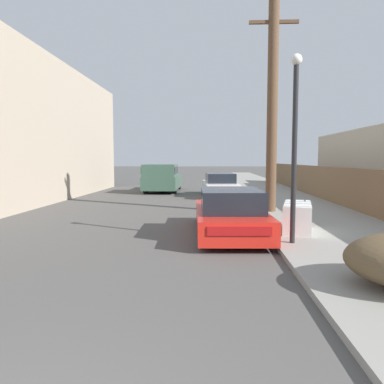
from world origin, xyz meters
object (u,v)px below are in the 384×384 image
at_px(parked_sports_car_red, 230,214).
at_px(street_lamp, 295,134).
at_px(car_parked_mid, 220,185).
at_px(pickup_truck, 162,178).
at_px(discarded_fridge, 297,217).
at_px(utility_pole, 272,106).

distance_m(parked_sports_car_red, street_lamp, 2.91).
bearing_deg(car_parked_mid, pickup_truck, 139.65).
xyz_separation_m(parked_sports_car_red, pickup_truck, (-3.65, 13.54, 0.31)).
bearing_deg(discarded_fridge, street_lamp, -93.61).
xyz_separation_m(discarded_fridge, pickup_truck, (-5.48, 13.59, 0.38)).
xyz_separation_m(pickup_truck, street_lamp, (5.05, -15.01, 1.77)).
bearing_deg(street_lamp, car_parked_mid, 96.59).
bearing_deg(pickup_truck, street_lamp, 108.28).
height_order(car_parked_mid, utility_pole, utility_pole).
height_order(car_parked_mid, pickup_truck, pickup_truck).
bearing_deg(car_parked_mid, utility_pole, -79.78).
bearing_deg(utility_pole, street_lamp, -93.58).
distance_m(pickup_truck, street_lamp, 15.94).
relative_size(car_parked_mid, street_lamp, 1.09).
distance_m(pickup_truck, utility_pole, 11.41).
relative_size(discarded_fridge, car_parked_mid, 0.37).
height_order(pickup_truck, utility_pole, utility_pole).
distance_m(parked_sports_car_red, pickup_truck, 14.02).
height_order(discarded_fridge, car_parked_mid, car_parked_mid).
distance_m(discarded_fridge, utility_pole, 5.36).
relative_size(parked_sports_car_red, pickup_truck, 0.89).
bearing_deg(parked_sports_car_red, car_parked_mid, 87.46).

